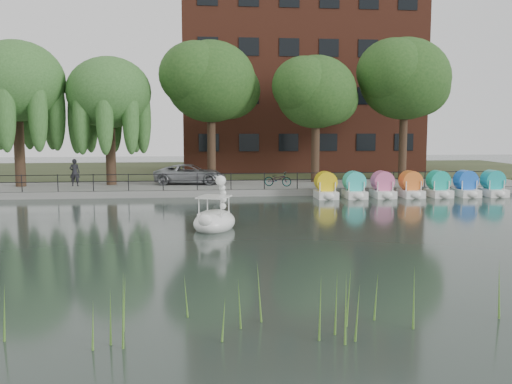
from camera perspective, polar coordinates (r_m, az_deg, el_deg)
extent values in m
plane|color=#303D36|center=(20.97, -0.19, -4.79)|extent=(120.00, 120.00, 0.00)
cube|color=gray|center=(36.72, -2.79, 0.41)|extent=(40.00, 6.00, 0.40)
cube|color=gray|center=(33.80, -2.49, -0.12)|extent=(40.00, 0.25, 0.40)
cube|color=#47512D|center=(50.65, -3.73, 2.07)|extent=(60.00, 22.00, 0.36)
cylinder|color=black|center=(33.88, -2.52, 1.85)|extent=(32.00, 0.04, 0.04)
cylinder|color=black|center=(33.92, -2.52, 1.18)|extent=(32.00, 0.04, 0.04)
cylinder|color=black|center=(33.92, -2.52, 1.09)|extent=(0.05, 0.05, 1.00)
cube|color=#4C1E16|center=(51.54, 4.18, 12.37)|extent=(20.00, 10.00, 18.00)
cylinder|color=#473323|center=(38.55, -22.57, 3.64)|extent=(0.60, 0.60, 4.20)
ellipsoid|color=#4A843C|center=(38.61, -22.86, 10.18)|extent=(5.88, 5.88, 5.00)
cylinder|color=#473323|center=(37.88, -14.32, 3.59)|extent=(0.60, 0.60, 3.80)
ellipsoid|color=#4A843C|center=(37.89, -14.49, 9.62)|extent=(5.32, 5.32, 4.52)
cylinder|color=#473323|center=(38.49, -4.47, 4.34)|extent=(0.60, 0.60, 4.50)
ellipsoid|color=#3B6225|center=(38.58, -4.53, 10.96)|extent=(6.00, 6.00, 5.10)
cylinder|color=#473323|center=(38.85, 5.95, 4.01)|extent=(0.60, 0.60, 4.05)
ellipsoid|color=#3B6225|center=(38.88, 6.02, 9.92)|extent=(5.40, 5.40, 4.59)
cylinder|color=#473323|center=(41.63, 14.47, 4.47)|extent=(0.60, 0.60, 4.72)
ellipsoid|color=#3B6225|center=(41.74, 14.66, 10.89)|extent=(6.30, 6.30, 5.36)
imported|color=gray|center=(37.41, -6.61, 1.94)|extent=(2.99, 5.56, 1.49)
imported|color=gray|center=(35.79, 2.20, 1.38)|extent=(1.15, 1.82, 1.00)
imported|color=black|center=(37.51, -17.68, 2.06)|extent=(0.72, 0.49, 1.98)
ellipsoid|color=white|center=(23.15, -4.17, -3.03)|extent=(2.35, 2.89, 0.55)
cube|color=white|center=(23.01, -4.25, -2.39)|extent=(1.34, 1.40, 0.28)
cube|color=white|center=(22.95, -4.23, -0.48)|extent=(1.52, 1.57, 0.06)
ellipsoid|color=white|center=(22.12, -5.06, -2.89)|extent=(0.70, 0.63, 0.52)
sphere|color=white|center=(23.72, -3.56, 1.14)|extent=(0.44, 0.44, 0.44)
cone|color=black|center=(24.00, -3.34, 1.14)|extent=(0.26, 0.29, 0.18)
cylinder|color=yellow|center=(23.87, -3.43, 1.13)|extent=(0.26, 0.17, 0.24)
cube|color=white|center=(33.21, 7.00, -0.25)|extent=(1.15, 1.70, 0.44)
cylinder|color=yellow|center=(33.23, 6.98, 1.02)|extent=(0.90, 1.20, 0.90)
cube|color=white|center=(33.63, 9.82, -0.21)|extent=(1.15, 1.70, 0.44)
cylinder|color=#34CCC2|center=(33.65, 9.80, 1.04)|extent=(0.90, 1.20, 0.90)
cube|color=white|center=(34.14, 12.57, -0.17)|extent=(1.15, 1.70, 0.44)
cylinder|color=#DF6199|center=(34.16, 12.54, 1.06)|extent=(0.90, 1.20, 0.90)
cube|color=white|center=(34.72, 15.22, -0.13)|extent=(1.15, 1.70, 0.44)
cylinder|color=orange|center=(34.74, 15.20, 1.08)|extent=(0.90, 1.20, 0.90)
cube|color=white|center=(35.38, 17.79, -0.10)|extent=(1.15, 1.70, 0.44)
cylinder|color=#17B6A0|center=(35.39, 17.76, 1.09)|extent=(0.90, 1.20, 0.90)
cube|color=white|center=(36.10, 20.26, -0.06)|extent=(1.15, 1.70, 0.44)
cylinder|color=blue|center=(36.12, 20.23, 1.11)|extent=(0.90, 1.20, 0.90)
cube|color=white|center=(36.89, 22.62, -0.03)|extent=(1.15, 1.70, 0.44)
cylinder|color=#1AA9AA|center=(36.90, 22.60, 1.11)|extent=(0.90, 1.20, 0.90)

